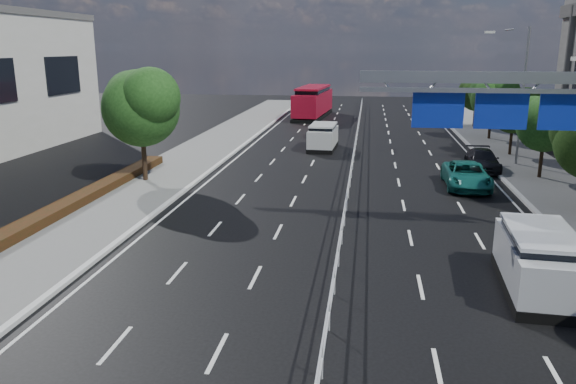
# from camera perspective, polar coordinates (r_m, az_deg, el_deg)

# --- Properties ---
(ground) EXTENTS (160.00, 160.00, 0.00)m
(ground) POSITION_cam_1_polar(r_m,az_deg,el_deg) (14.89, 3.73, -16.76)
(ground) COLOR black
(ground) RESTS_ON ground
(median_fence) EXTENTS (0.05, 85.00, 1.02)m
(median_fence) POSITION_cam_1_polar(r_m,az_deg,el_deg) (35.94, 6.57, 2.86)
(median_fence) COLOR silver
(median_fence) RESTS_ON ground
(overhead_gantry) EXTENTS (10.24, 0.38, 7.45)m
(overhead_gantry) POSITION_cam_1_polar(r_m,az_deg,el_deg) (23.59, 22.73, 8.26)
(overhead_gantry) COLOR gray
(overhead_gantry) RESTS_ON ground
(streetlight_far) EXTENTS (2.78, 2.40, 9.00)m
(streetlight_far) POSITION_cam_1_polar(r_m,az_deg,el_deg) (39.96, 22.39, 9.83)
(streetlight_far) COLOR gray
(streetlight_far) RESTS_ON ground
(near_tree_back) EXTENTS (4.84, 4.51, 6.69)m
(near_tree_back) POSITION_cam_1_polar(r_m,az_deg,el_deg) (33.38, -14.66, 8.70)
(near_tree_back) COLOR black
(near_tree_back) RESTS_ON ground
(far_tree_e) EXTENTS (3.63, 3.38, 5.13)m
(far_tree_e) POSITION_cam_1_polar(r_m,az_deg,el_deg) (36.43, 24.78, 6.62)
(far_tree_e) COLOR black
(far_tree_e) RESTS_ON ground
(far_tree_f) EXTENTS (3.52, 3.28, 5.02)m
(far_tree_f) POSITION_cam_1_polar(r_m,az_deg,el_deg) (43.64, 22.05, 7.89)
(far_tree_f) COLOR black
(far_tree_f) RESTS_ON ground
(far_tree_g) EXTENTS (3.96, 3.69, 5.45)m
(far_tree_g) POSITION_cam_1_polar(r_m,az_deg,el_deg) (50.90, 20.13, 9.16)
(far_tree_g) COLOR black
(far_tree_g) RESTS_ON ground
(far_tree_h) EXTENTS (3.41, 3.18, 4.91)m
(far_tree_h) POSITION_cam_1_polar(r_m,az_deg,el_deg) (58.27, 18.62, 9.53)
(far_tree_h) COLOR black
(far_tree_h) RESTS_ON ground
(white_minivan) EXTENTS (2.16, 4.62, 1.97)m
(white_minivan) POSITION_cam_1_polar(r_m,az_deg,el_deg) (43.82, 3.58, 5.61)
(white_minivan) COLOR black
(white_minivan) RESTS_ON ground
(red_bus) EXTENTS (3.67, 11.72, 3.45)m
(red_bus) POSITION_cam_1_polar(r_m,az_deg,el_deg) (64.22, 2.56, 9.19)
(red_bus) COLOR black
(red_bus) RESTS_ON ground
(near_car_silver) EXTENTS (1.60, 3.96, 1.35)m
(near_car_silver) POSITION_cam_1_polar(r_m,az_deg,el_deg) (50.41, 3.21, 6.44)
(near_car_silver) COLOR #B2B5BA
(near_car_silver) RESTS_ON ground
(near_car_dark) EXTENTS (1.60, 4.55, 1.50)m
(near_car_dark) POSITION_cam_1_polar(r_m,az_deg,el_deg) (75.42, 1.69, 9.19)
(near_car_dark) COLOR black
(near_car_dark) RESTS_ON ground
(silver_minivan) EXTENTS (2.41, 5.09, 2.07)m
(silver_minivan) POSITION_cam_1_polar(r_m,az_deg,el_deg) (19.96, 24.12, -6.45)
(silver_minivan) COLOR black
(silver_minivan) RESTS_ON ground
(parked_car_teal) EXTENTS (2.40, 5.12, 1.42)m
(parked_car_teal) POSITION_cam_1_polar(r_m,az_deg,el_deg) (33.25, 17.68, 1.64)
(parked_car_teal) COLOR #16655D
(parked_car_teal) RESTS_ON ground
(parked_car_dark) EXTENTS (1.89, 4.52, 1.31)m
(parked_car_dark) POSITION_cam_1_polar(r_m,az_deg,el_deg) (38.36, 19.16, 3.08)
(parked_car_dark) COLOR black
(parked_car_dark) RESTS_ON ground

